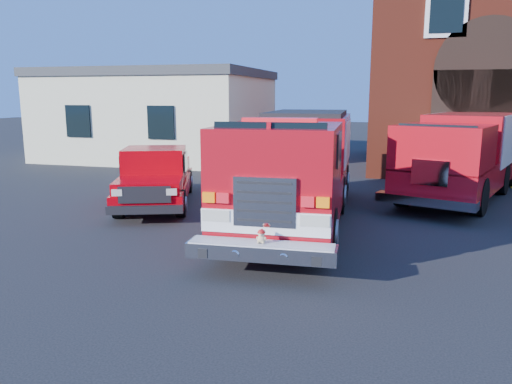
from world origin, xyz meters
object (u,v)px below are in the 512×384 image
(fire_engine, at_px, (297,165))
(pickup_truck, at_px, (156,177))
(secondary_truck, at_px, (464,152))
(side_building, at_px, (161,114))

(fire_engine, relative_size, pickup_truck, 1.64)
(pickup_truck, distance_m, secondary_truck, 9.54)
(side_building, height_order, secondary_truck, side_building)
(side_building, height_order, pickup_truck, side_building)
(side_building, xyz_separation_m, pickup_truck, (4.91, -10.31, -1.41))
(pickup_truck, bearing_deg, side_building, 115.48)
(fire_engine, distance_m, pickup_truck, 4.38)
(secondary_truck, bearing_deg, side_building, 154.58)
(pickup_truck, height_order, secondary_truck, secondary_truck)
(fire_engine, distance_m, secondary_truck, 6.37)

